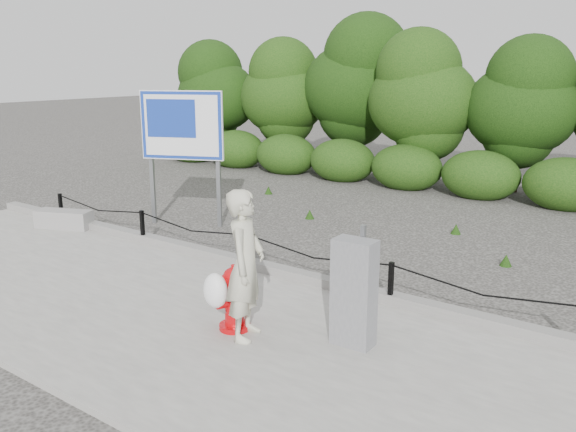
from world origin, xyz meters
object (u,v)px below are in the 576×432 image
(fire_hydrant, at_px, (234,299))
(pedestrian, at_px, (244,267))
(utility_cabinet, at_px, (354,293))
(concrete_block, at_px, (64,219))
(advertising_sign, at_px, (182,132))

(fire_hydrant, xyz_separation_m, pedestrian, (0.24, -0.08, 0.48))
(pedestrian, relative_size, utility_cabinet, 1.29)
(utility_cabinet, bearing_deg, concrete_block, 169.12)
(pedestrian, height_order, advertising_sign, advertising_sign)
(concrete_block, bearing_deg, utility_cabinet, -8.58)
(pedestrian, height_order, utility_cabinet, pedestrian)
(fire_hydrant, distance_m, concrete_block, 6.08)
(pedestrian, distance_m, advertising_sign, 5.80)
(fire_hydrant, xyz_separation_m, concrete_block, (-5.86, 1.60, -0.22))
(concrete_block, height_order, utility_cabinet, utility_cabinet)
(concrete_block, distance_m, utility_cabinet, 7.35)
(pedestrian, relative_size, advertising_sign, 0.66)
(fire_hydrant, relative_size, utility_cabinet, 0.59)
(utility_cabinet, bearing_deg, advertising_sign, 150.75)
(fire_hydrant, height_order, advertising_sign, advertising_sign)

